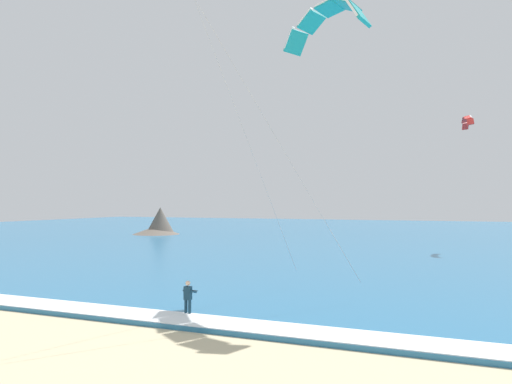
{
  "coord_description": "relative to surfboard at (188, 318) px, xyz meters",
  "views": [
    {
      "loc": [
        5.92,
        -5.24,
        5.22
      ],
      "look_at": [
        -2.16,
        15.33,
        5.72
      ],
      "focal_mm": 32.63,
      "sensor_mm": 36.0,
      "label": 1
    }
  ],
  "objects": [
    {
      "name": "sea",
      "position": [
        4.62,
        58.13,
        0.07
      ],
      "size": [
        200.0,
        120.0,
        0.2
      ],
      "primitive_type": "cube",
      "color": "teal",
      "rests_on": "ground"
    },
    {
      "name": "kite_primary",
      "position": [
        4.77,
        6.98,
        15.45
      ],
      "size": [
        7.48,
        8.65,
        15.25
      ],
      "color": "teal"
    },
    {
      "name": "surf_foam",
      "position": [
        4.62,
        -0.87,
        0.19
      ],
      "size": [
        200.0,
        1.92,
        0.04
      ],
      "primitive_type": "cube",
      "color": "white",
      "rests_on": "sea"
    },
    {
      "name": "surfboard",
      "position": [
        0.0,
        0.0,
        0.0
      ],
      "size": [
        0.51,
        1.42,
        0.09
      ],
      "color": "#239EC6",
      "rests_on": "ground"
    },
    {
      "name": "headland_left",
      "position": [
        -30.94,
        44.68,
        1.46
      ],
      "size": [
        8.4,
        8.4,
        4.47
      ],
      "color": "#665B51",
      "rests_on": "ground"
    },
    {
      "name": "kitesurfer",
      "position": [
        0.0,
        0.02,
        0.91
      ],
      "size": [
        0.55,
        0.53,
        1.69
      ],
      "color": "#143347",
      "rests_on": "ground"
    },
    {
      "name": "kite_distant",
      "position": [
        13.52,
        36.45,
        14.07
      ],
      "size": [
        1.12,
        3.66,
        1.31
      ],
      "color": "red"
    }
  ]
}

